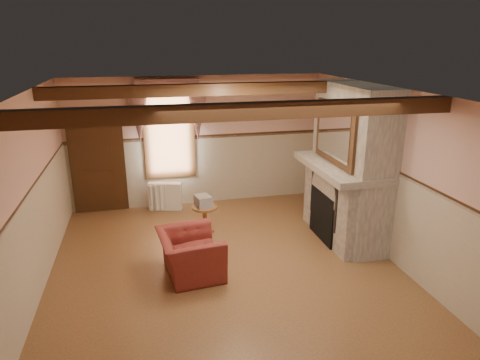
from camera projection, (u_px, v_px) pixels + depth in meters
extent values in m
cube|color=brown|center=(225.00, 266.00, 6.95)|extent=(5.50, 6.00, 0.01)
cube|color=silver|center=(223.00, 91.00, 6.08)|extent=(5.50, 6.00, 0.01)
cube|color=#CF9F8F|center=(197.00, 141.00, 9.29)|extent=(5.50, 0.02, 2.80)
cube|color=#CF9F8F|center=(290.00, 292.00, 3.73)|extent=(5.50, 0.02, 2.80)
cube|color=#CF9F8F|center=(29.00, 199.00, 5.92)|extent=(0.02, 6.00, 2.80)
cube|color=#CF9F8F|center=(386.00, 172.00, 7.11)|extent=(0.02, 6.00, 2.80)
cube|color=black|center=(326.00, 215.00, 7.79)|extent=(0.20, 0.95, 0.90)
imported|color=maroon|center=(190.00, 254.00, 6.62)|extent=(1.02, 1.14, 0.68)
cylinder|color=brown|center=(205.00, 220.00, 8.04)|extent=(0.62, 0.62, 0.55)
cube|color=#B7AD8C|center=(203.00, 201.00, 7.94)|extent=(0.32, 0.37, 0.20)
cube|color=white|center=(165.00, 196.00, 9.19)|extent=(0.72, 0.35, 0.60)
imported|color=brown|center=(348.00, 164.00, 7.32)|extent=(0.38, 0.38, 0.09)
cube|color=black|center=(330.00, 151.00, 7.99)|extent=(0.14, 0.24, 0.20)
cylinder|color=#C08836|center=(336.00, 152.00, 7.75)|extent=(0.11, 0.11, 0.28)
cylinder|color=#A11413|center=(354.00, 166.00, 7.13)|extent=(0.06, 0.06, 0.16)
cylinder|color=gold|center=(354.00, 167.00, 7.11)|extent=(0.06, 0.06, 0.12)
cube|color=gray|center=(351.00, 164.00, 7.59)|extent=(0.85, 2.00, 2.80)
cube|color=gray|center=(342.00, 167.00, 7.56)|extent=(1.05, 2.05, 0.12)
cube|color=silver|center=(334.00, 133.00, 7.33)|extent=(0.06, 1.44, 1.04)
cube|color=black|center=(98.00, 164.00, 8.89)|extent=(1.10, 0.10, 2.10)
cube|color=white|center=(169.00, 132.00, 9.05)|extent=(1.06, 0.08, 2.02)
cube|color=gray|center=(168.00, 104.00, 8.78)|extent=(1.30, 0.14, 1.40)
cube|color=black|center=(242.00, 111.00, 5.00)|extent=(5.50, 0.18, 0.20)
cube|color=black|center=(209.00, 90.00, 7.22)|extent=(5.50, 0.18, 0.20)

